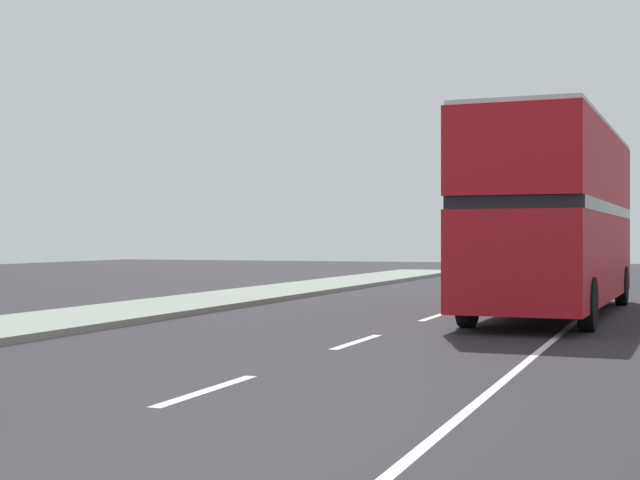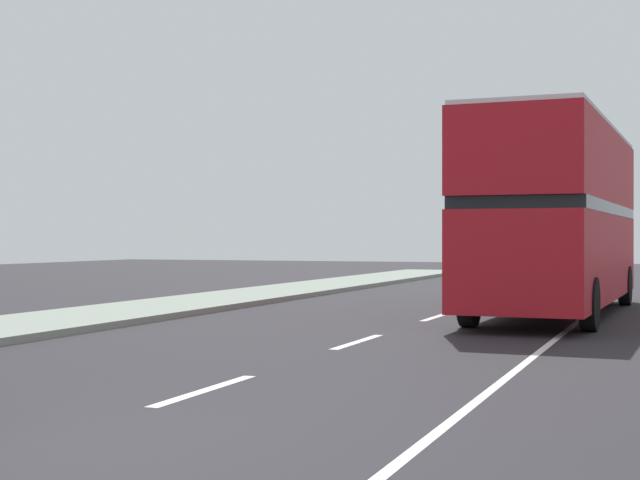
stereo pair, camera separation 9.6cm
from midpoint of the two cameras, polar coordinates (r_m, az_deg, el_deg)
ground_plane at (r=8.26m, az=-17.66°, el=-12.23°), size 73.18×120.00×0.10m
lane_paint_markings at (r=15.60m, az=8.87°, el=-6.18°), size 3.14×46.00×0.01m
double_decker_bus_red at (r=21.92m, az=13.72°, el=1.48°), size 2.77×10.48×4.17m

